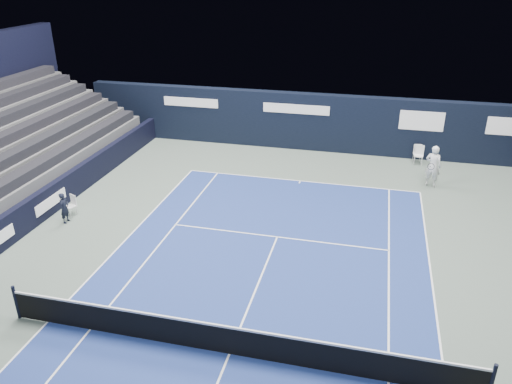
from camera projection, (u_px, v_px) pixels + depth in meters
ground at (248, 308)px, 15.00m from camera, size 48.00×48.00×0.00m
court_surface at (229, 354)px, 13.24m from camera, size 10.97×23.77×0.01m
folding_chair_back_a at (418, 150)px, 25.82m from camera, size 0.46×0.48×0.92m
folding_chair_back_b at (419, 153)px, 25.56m from camera, size 0.48×0.47×0.97m
line_judge_chair at (72, 204)px, 20.39m from camera, size 0.49×0.49×0.86m
line_judge at (64, 208)px, 19.73m from camera, size 0.31×0.46×1.26m
court_markings at (229, 354)px, 13.24m from camera, size 11.03×23.83×0.00m
tennis_net at (229, 339)px, 13.03m from camera, size 12.90×0.10×1.10m
back_sponsor_wall at (315, 122)px, 27.14m from camera, size 26.00×0.63×3.10m
side_barrier_left at (47, 202)px, 20.30m from camera, size 0.33×22.00×1.20m
tennis_player at (433, 166)px, 22.83m from camera, size 0.83×0.95×1.96m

